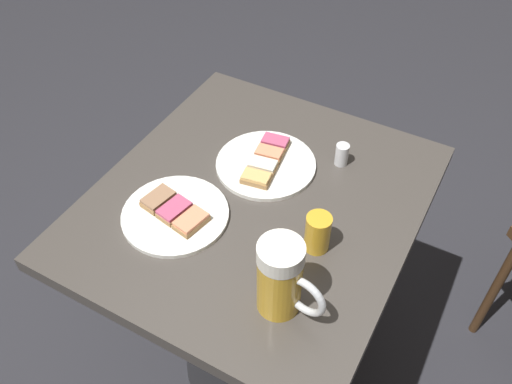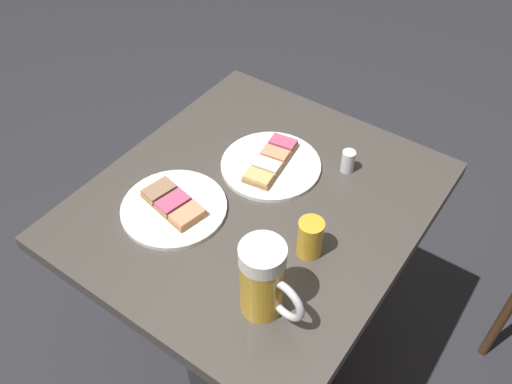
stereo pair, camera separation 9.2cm
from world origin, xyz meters
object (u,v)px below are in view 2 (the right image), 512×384
plate_near (174,207)px  salt_shaker (348,161)px  beer_glass_small (310,238)px  plate_far (271,164)px  beer_mug (264,280)px

plate_near → salt_shaker: size_ratio=4.20×
beer_glass_small → salt_shaker: (0.05, -0.26, -0.02)m
salt_shaker → plate_near: bearing=53.2°
plate_far → beer_glass_small: 0.26m
plate_near → beer_glass_small: beer_glass_small is taller
plate_near → plate_far: same height
plate_near → beer_glass_small: size_ratio=2.68×
beer_mug → salt_shaker: (0.05, -0.41, -0.06)m
beer_mug → salt_shaker: beer_mug is taller
beer_glass_small → plate_far: bearing=-38.7°
beer_glass_small → beer_mug: bearing=89.8°
plate_far → beer_glass_small: beer_glass_small is taller
plate_near → beer_mug: 0.32m
beer_mug → salt_shaker: size_ratio=3.05×
plate_far → beer_glass_small: size_ratio=2.73×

